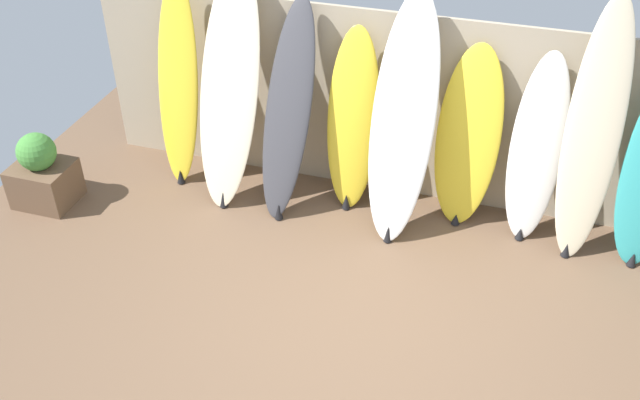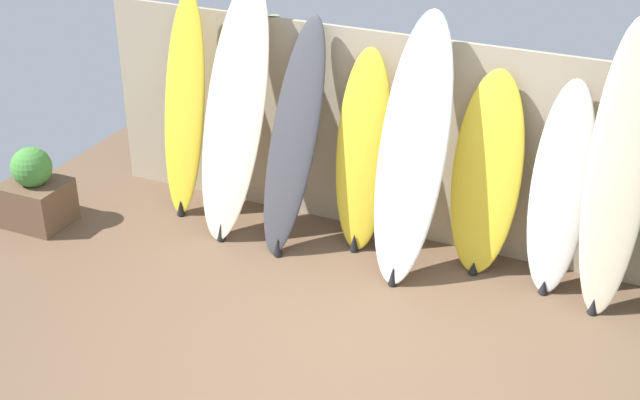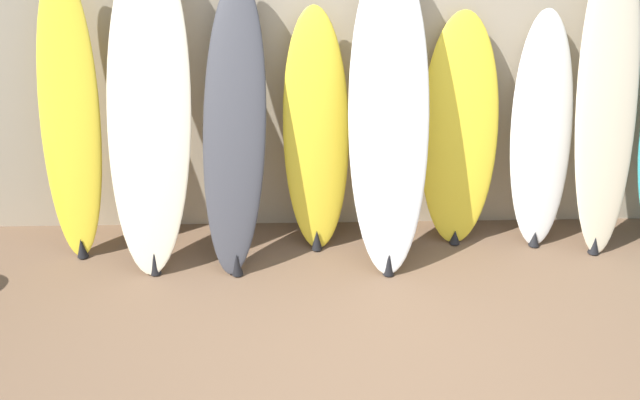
{
  "view_description": "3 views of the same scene",
  "coord_description": "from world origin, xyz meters",
  "px_view_note": "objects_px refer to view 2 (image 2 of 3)",
  "views": [
    {
      "loc": [
        0.87,
        -3.7,
        4.05
      ],
      "look_at": [
        -0.42,
        0.52,
        0.82
      ],
      "focal_mm": 40.0,
      "sensor_mm": 36.0,
      "label": 1
    },
    {
      "loc": [
        1.95,
        -4.51,
        3.91
      ],
      "look_at": [
        -0.3,
        0.46,
        1.05
      ],
      "focal_mm": 50.0,
      "sensor_mm": 36.0,
      "label": 2
    },
    {
      "loc": [
        -0.57,
        -3.0,
        2.59
      ],
      "look_at": [
        -0.47,
        0.78,
        0.77
      ],
      "focal_mm": 40.0,
      "sensor_mm": 36.0,
      "label": 3
    }
  ],
  "objects_px": {
    "surfboard_yellow_3": "(363,153)",
    "planter_box": "(35,192)",
    "surfboard_yellow_0": "(184,108)",
    "surfboard_cream_7": "(618,174)",
    "surfboard_charcoal_2": "(294,138)",
    "surfboard_white_4": "(413,151)",
    "surfboard_yellow_5": "(486,175)",
    "surfboard_white_6": "(560,191)",
    "surfboard_cream_1": "(234,113)"
  },
  "relations": [
    {
      "from": "surfboard_yellow_3",
      "to": "planter_box",
      "type": "xyz_separation_m",
      "value": [
        -2.77,
        -0.87,
        -0.54
      ]
    },
    {
      "from": "surfboard_yellow_0",
      "to": "surfboard_cream_7",
      "type": "height_order",
      "value": "surfboard_cream_7"
    },
    {
      "from": "surfboard_charcoal_2",
      "to": "surfboard_white_4",
      "type": "distance_m",
      "value": 1.04
    },
    {
      "from": "surfboard_yellow_5",
      "to": "planter_box",
      "type": "height_order",
      "value": "surfboard_yellow_5"
    },
    {
      "from": "surfboard_charcoal_2",
      "to": "surfboard_white_6",
      "type": "relative_size",
      "value": 1.14
    },
    {
      "from": "surfboard_white_4",
      "to": "surfboard_white_6",
      "type": "bearing_deg",
      "value": 10.5
    },
    {
      "from": "surfboard_yellow_3",
      "to": "surfboard_cream_7",
      "type": "bearing_deg",
      "value": -1.62
    },
    {
      "from": "surfboard_yellow_5",
      "to": "surfboard_cream_7",
      "type": "xyz_separation_m",
      "value": [
        0.98,
        -0.11,
        0.26
      ]
    },
    {
      "from": "surfboard_cream_7",
      "to": "surfboard_white_6",
      "type": "bearing_deg",
      "value": 169.3
    },
    {
      "from": "surfboard_white_6",
      "to": "planter_box",
      "type": "xyz_separation_m",
      "value": [
        -4.37,
        -0.89,
        -0.52
      ]
    },
    {
      "from": "surfboard_yellow_0",
      "to": "surfboard_cream_7",
      "type": "distance_m",
      "value": 3.69
    },
    {
      "from": "surfboard_yellow_0",
      "to": "surfboard_white_4",
      "type": "relative_size",
      "value": 0.96
    },
    {
      "from": "planter_box",
      "to": "surfboard_cream_1",
      "type": "bearing_deg",
      "value": 23.75
    },
    {
      "from": "surfboard_yellow_3",
      "to": "surfboard_white_6",
      "type": "bearing_deg",
      "value": 0.67
    },
    {
      "from": "surfboard_yellow_3",
      "to": "surfboard_white_6",
      "type": "relative_size",
      "value": 1.02
    },
    {
      "from": "surfboard_cream_1",
      "to": "surfboard_white_4",
      "type": "height_order",
      "value": "surfboard_cream_1"
    },
    {
      "from": "surfboard_yellow_5",
      "to": "surfboard_white_6",
      "type": "height_order",
      "value": "surfboard_white_6"
    },
    {
      "from": "surfboard_yellow_3",
      "to": "planter_box",
      "type": "height_order",
      "value": "surfboard_yellow_3"
    },
    {
      "from": "surfboard_cream_1",
      "to": "surfboard_yellow_3",
      "type": "height_order",
      "value": "surfboard_cream_1"
    },
    {
      "from": "surfboard_cream_1",
      "to": "surfboard_white_6",
      "type": "distance_m",
      "value": 2.74
    },
    {
      "from": "surfboard_white_6",
      "to": "planter_box",
      "type": "bearing_deg",
      "value": -168.49
    },
    {
      "from": "surfboard_cream_1",
      "to": "surfboard_charcoal_2",
      "type": "xyz_separation_m",
      "value": [
        0.56,
        -0.02,
        -0.12
      ]
    },
    {
      "from": "surfboard_cream_1",
      "to": "surfboard_white_4",
      "type": "xyz_separation_m",
      "value": [
        1.6,
        -0.04,
        -0.04
      ]
    },
    {
      "from": "planter_box",
      "to": "surfboard_yellow_3",
      "type": "bearing_deg",
      "value": 17.48
    },
    {
      "from": "surfboard_white_4",
      "to": "surfboard_yellow_5",
      "type": "bearing_deg",
      "value": 23.82
    },
    {
      "from": "surfboard_charcoal_2",
      "to": "planter_box",
      "type": "xyz_separation_m",
      "value": [
        -2.21,
        -0.7,
        -0.64
      ]
    },
    {
      "from": "surfboard_charcoal_2",
      "to": "surfboard_yellow_5",
      "type": "bearing_deg",
      "value": 7.88
    },
    {
      "from": "surfboard_white_4",
      "to": "planter_box",
      "type": "xyz_separation_m",
      "value": [
        -3.25,
        -0.68,
        -0.72
      ]
    },
    {
      "from": "surfboard_white_4",
      "to": "surfboard_white_6",
      "type": "xyz_separation_m",
      "value": [
        1.12,
        0.21,
        -0.2
      ]
    },
    {
      "from": "surfboard_yellow_3",
      "to": "surfboard_white_6",
      "type": "distance_m",
      "value": 1.6
    },
    {
      "from": "surfboard_cream_1",
      "to": "surfboard_white_4",
      "type": "distance_m",
      "value": 1.6
    },
    {
      "from": "surfboard_white_4",
      "to": "surfboard_cream_1",
      "type": "bearing_deg",
      "value": 178.47
    },
    {
      "from": "surfboard_yellow_5",
      "to": "surfboard_white_6",
      "type": "distance_m",
      "value": 0.58
    },
    {
      "from": "surfboard_cream_1",
      "to": "surfboard_charcoal_2",
      "type": "distance_m",
      "value": 0.58
    },
    {
      "from": "surfboard_yellow_0",
      "to": "planter_box",
      "type": "height_order",
      "value": "surfboard_yellow_0"
    },
    {
      "from": "surfboard_yellow_5",
      "to": "surfboard_cream_7",
      "type": "bearing_deg",
      "value": -6.21
    },
    {
      "from": "surfboard_cream_1",
      "to": "planter_box",
      "type": "distance_m",
      "value": 1.95
    },
    {
      "from": "surfboard_yellow_0",
      "to": "surfboard_yellow_5",
      "type": "bearing_deg",
      "value": 2.04
    },
    {
      "from": "surfboard_cream_1",
      "to": "surfboard_yellow_3",
      "type": "relative_size",
      "value": 1.26
    },
    {
      "from": "surfboard_yellow_0",
      "to": "surfboard_charcoal_2",
      "type": "height_order",
      "value": "surfboard_yellow_0"
    },
    {
      "from": "surfboard_yellow_5",
      "to": "surfboard_cream_7",
      "type": "height_order",
      "value": "surfboard_cream_7"
    },
    {
      "from": "surfboard_yellow_3",
      "to": "surfboard_cream_1",
      "type": "bearing_deg",
      "value": -172.55
    },
    {
      "from": "surfboard_yellow_0",
      "to": "surfboard_yellow_5",
      "type": "relative_size",
      "value": 1.2
    },
    {
      "from": "surfboard_yellow_3",
      "to": "surfboard_cream_7",
      "type": "relative_size",
      "value": 0.78
    },
    {
      "from": "surfboard_cream_7",
      "to": "planter_box",
      "type": "height_order",
      "value": "surfboard_cream_7"
    },
    {
      "from": "surfboard_cream_7",
      "to": "planter_box",
      "type": "distance_m",
      "value": 4.9
    },
    {
      "from": "surfboard_cream_1",
      "to": "surfboard_white_6",
      "type": "bearing_deg",
      "value": 3.47
    },
    {
      "from": "surfboard_yellow_0",
      "to": "surfboard_yellow_3",
      "type": "relative_size",
      "value": 1.17
    },
    {
      "from": "surfboard_yellow_3",
      "to": "surfboard_yellow_5",
      "type": "distance_m",
      "value": 1.03
    },
    {
      "from": "surfboard_white_4",
      "to": "surfboard_white_6",
      "type": "relative_size",
      "value": 1.24
    }
  ]
}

